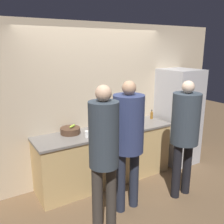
# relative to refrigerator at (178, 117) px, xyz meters

# --- Properties ---
(ground_plane) EXTENTS (14.00, 14.00, 0.00)m
(ground_plane) POSITION_rel_refrigerator_xyz_m (-1.59, -0.31, -0.91)
(ground_plane) COLOR brown
(wall_back) EXTENTS (5.20, 0.06, 2.60)m
(wall_back) POSITION_rel_refrigerator_xyz_m (-1.59, 0.38, 0.39)
(wall_back) COLOR #C6B293
(wall_back) RESTS_ON ground_plane
(counter) EXTENTS (2.33, 0.67, 0.90)m
(counter) POSITION_rel_refrigerator_xyz_m (-1.59, 0.06, -0.45)
(counter) COLOR tan
(counter) RESTS_ON ground_plane
(refrigerator) EXTENTS (0.64, 0.74, 1.81)m
(refrigerator) POSITION_rel_refrigerator_xyz_m (0.00, 0.00, 0.00)
(refrigerator) COLOR #B7B7BC
(refrigerator) RESTS_ON ground_plane
(person_left) EXTENTS (0.35, 0.35, 1.82)m
(person_left) POSITION_rel_refrigerator_xyz_m (-2.20, -0.98, 0.18)
(person_left) COLOR #38332D
(person_left) RESTS_ON ground_plane
(person_center) EXTENTS (0.41, 0.41, 1.81)m
(person_center) POSITION_rel_refrigerator_xyz_m (-1.71, -0.77, 0.21)
(person_center) COLOR #232838
(person_center) RESTS_ON ground_plane
(person_right) EXTENTS (0.40, 0.40, 1.77)m
(person_right) POSITION_rel_refrigerator_xyz_m (-0.82, -0.92, 0.18)
(person_right) COLOR black
(person_right) RESTS_ON ground_plane
(fruit_bowl) EXTENTS (0.31, 0.31, 0.14)m
(fruit_bowl) POSITION_rel_refrigerator_xyz_m (-2.14, 0.18, 0.05)
(fruit_bowl) COLOR #4C3323
(fruit_bowl) RESTS_ON counter
(utensil_crock) EXTENTS (0.11, 0.11, 0.24)m
(utensil_crock) POSITION_rel_refrigerator_xyz_m (-1.39, 0.19, 0.07)
(utensil_crock) COLOR silver
(utensil_crock) RESTS_ON counter
(bottle_amber) EXTENTS (0.05, 0.05, 0.17)m
(bottle_amber) POSITION_rel_refrigerator_xyz_m (-0.52, 0.16, 0.06)
(bottle_amber) COLOR brown
(bottle_amber) RESTS_ON counter
(bottle_clear) EXTENTS (0.08, 0.08, 0.25)m
(bottle_clear) POSITION_rel_refrigerator_xyz_m (-1.10, -0.16, 0.10)
(bottle_clear) COLOR silver
(bottle_clear) RESTS_ON counter
(cup_white) EXTENTS (0.08, 0.08, 0.09)m
(cup_white) POSITION_rel_refrigerator_xyz_m (-1.98, -0.09, 0.04)
(cup_white) COLOR white
(cup_white) RESTS_ON counter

